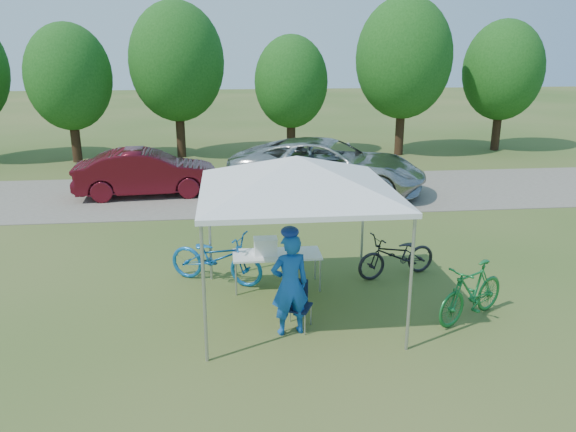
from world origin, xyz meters
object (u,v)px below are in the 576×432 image
bike_dark (397,255)px  minivan (328,166)px  bike_green (472,292)px  cooler (266,246)px  sedan (147,173)px  folding_chair (297,300)px  folding_table (277,256)px  bike_blue (216,257)px  cyclist (290,285)px

bike_dark → minivan: (-0.24, 6.58, 0.40)m
bike_green → bike_dark: bike_green is taller
cooler → sedan: (-3.10, 7.14, -0.12)m
folding_chair → bike_dark: bike_dark is taller
folding_table → bike_dark: bike_dark is taller
folding_chair → sedan: sedan is taller
minivan → bike_green: bearing=-153.0°
cooler → bike_dark: (2.62, 0.26, -0.39)m
folding_chair → bike_green: bike_green is taller
bike_green → bike_dark: size_ratio=0.98×
folding_chair → minivan: 8.65m
bike_blue → bike_green: bearing=-89.9°
bike_blue → folding_table: bearing=-82.4°
bike_blue → bike_dark: size_ratio=1.14×
folding_table → cooler: (-0.21, -0.00, 0.20)m
folding_table → cyclist: (0.05, -1.79, 0.20)m
minivan → cooler: bearing=-178.5°
sedan → cooler: bearing=-161.3°
folding_chair → cooler: 1.66m
bike_blue → bike_dark: bike_blue is taller
cooler → cyclist: 1.81m
cyclist → bike_dark: (2.36, 2.05, -0.40)m
folding_chair → bike_green: 2.93m
cooler → bike_dark: 2.66m
bike_blue → cyclist: bearing=-125.8°
cyclist → bike_dark: 3.16m
folding_table → bike_green: bike_green is taller
cooler → bike_blue: bike_blue is taller
folding_table → minivan: size_ratio=0.28×
folding_table → cyclist: 1.81m
folding_table → bike_green: 3.52m
folding_chair → cooler: (-0.39, 1.57, 0.37)m
folding_table → bike_green: size_ratio=1.00×
folding_chair → cyclist: bearing=-97.2°
folding_chair → bike_blue: 2.35m
bike_dark → folding_table: bearing=-98.7°
folding_table → bike_dark: (2.41, 0.26, -0.19)m
bike_green → bike_dark: bearing=169.6°
minivan → cyclist: bearing=-173.2°
bike_green → sedan: bearing=-174.5°
cooler → minivan: (2.38, 6.84, 0.01)m
cyclist → minivan: cyclist is taller
bike_green → bike_dark: (-0.70, 1.90, -0.05)m
cooler → folding_table: bearing=0.0°
folding_chair → sedan: size_ratio=0.19×
cooler → bike_dark: cooler is taller
cooler → bike_green: size_ratio=0.26×
folding_table → folding_chair: (0.18, -1.57, -0.17)m
folding_table → minivan: 7.18m
cyclist → bike_blue: 2.49m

